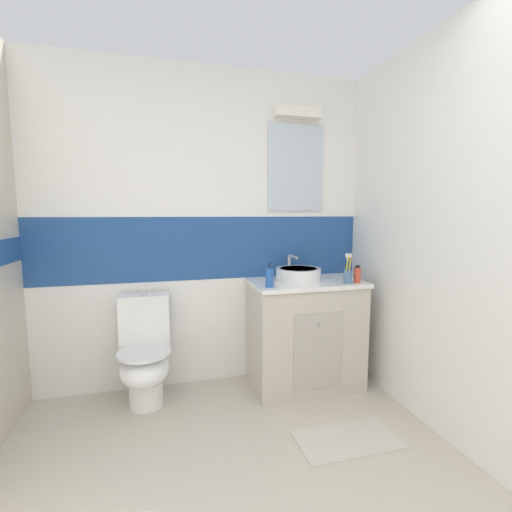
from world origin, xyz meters
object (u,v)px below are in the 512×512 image
Objects in this scene: toothbrush_cup at (348,275)px; soap_dispenser at (269,278)px; sink_basin at (298,273)px; toilet at (145,354)px; lotion_bottle_short at (357,275)px.

toothbrush_cup is 0.61m from soap_dispenser.
sink_basin is at bearing 34.29° from soap_dispenser.
toothbrush_cup is at bearing -7.71° from toilet.
toothbrush_cup is 1.29× the size of soap_dispenser.
lotion_bottle_short is at bearing -1.48° from soap_dispenser.
sink_basin reaches higher than soap_dispenser.
toothbrush_cup is at bearing -177.76° from lotion_bottle_short.
soap_dispenser reaches higher than lotion_bottle_short.
toothbrush_cup is (1.49, -0.20, 0.55)m from toilet.
toothbrush_cup is at bearing -36.25° from sink_basin.
toilet is 1.06m from soap_dispenser.
sink_basin is at bearing 1.21° from toilet.
toilet is 1.60m from toothbrush_cup.
toothbrush_cup is 1.70× the size of lotion_bottle_short.
toothbrush_cup reaches higher than sink_basin.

